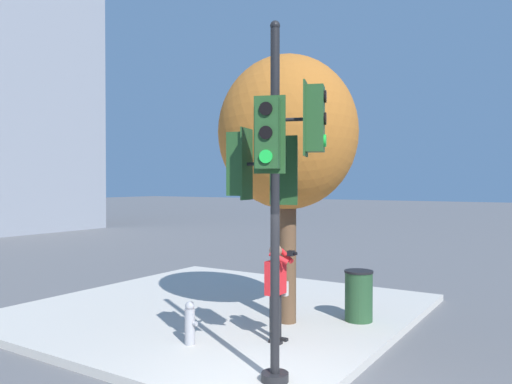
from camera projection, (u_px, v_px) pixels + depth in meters
name	position (u px, v px, depth m)	size (l,w,h in m)	color
sidewalk_corner	(218.00, 310.00, 11.22)	(8.00, 8.00, 0.15)	#BCB7AD
traffic_signal_pole	(276.00, 167.00, 6.95)	(1.40, 1.40, 5.03)	black
person_photographer	(277.00, 283.00, 8.75)	(0.58, 0.54, 1.71)	black
street_tree	(288.00, 134.00, 9.89)	(2.77, 2.77, 5.31)	brown
fire_hydrant	(190.00, 323.00, 8.59)	(0.18, 0.24, 0.75)	#99999E
trash_bin	(359.00, 296.00, 10.06)	(0.58, 0.58, 1.02)	#234728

